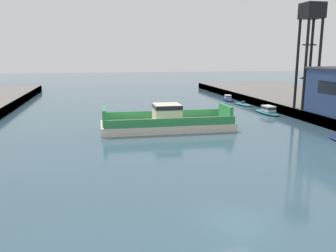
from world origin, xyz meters
TOP-DOWN VIEW (x-y plane):
  - ground_plane at (0.00, 0.00)m, footprint 400.00×400.00m
  - chain_ferry at (1.34, 28.99)m, footprint 18.76×7.07m
  - moored_boat_near_left at (21.95, 57.93)m, footprint 2.63×5.87m
  - moored_boat_near_right at (22.22, 49.92)m, footprint 2.61×5.97m
  - moored_boat_mid_right at (22.01, 38.64)m, footprint 2.61×7.51m
  - crane_tower at (26.00, 33.33)m, footprint 3.16×3.16m

SIDE VIEW (x-z plane):
  - ground_plane at x=0.00m, z-range 0.00..0.00m
  - moored_boat_near_right at x=22.22m, z-range -0.24..0.68m
  - moored_boat_near_left at x=21.95m, z-range -0.17..1.13m
  - moored_boat_mid_right at x=22.01m, z-range -0.19..1.34m
  - chain_ferry at x=1.34m, z-range -0.73..2.95m
  - crane_tower at x=26.00m, z-range 6.20..23.27m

